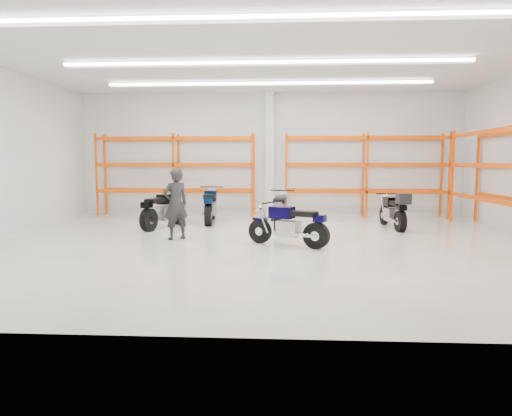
# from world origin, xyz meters

# --- Properties ---
(ground) EXTENTS (14.00, 14.00, 0.00)m
(ground) POSITION_xyz_m (0.00, 0.00, 0.00)
(ground) COLOR beige
(ground) RESTS_ON ground
(room_shell) EXTENTS (14.02, 12.02, 4.51)m
(room_shell) POSITION_xyz_m (0.00, 0.03, 3.28)
(room_shell) COLOR silver
(room_shell) RESTS_ON ground
(motorcycle_main) EXTENTS (1.92, 1.09, 1.02)m
(motorcycle_main) POSITION_xyz_m (0.66, -0.34, 0.48)
(motorcycle_main) COLOR black
(motorcycle_main) RESTS_ON ground
(motorcycle_back_a) EXTENTS (1.01, 2.20, 1.11)m
(motorcycle_back_a) POSITION_xyz_m (-3.13, 2.41, 0.52)
(motorcycle_back_a) COLOR black
(motorcycle_back_a) RESTS_ON ground
(motorcycle_back_b) EXTENTS (0.78, 2.35, 1.16)m
(motorcycle_back_b) POSITION_xyz_m (-1.87, 3.64, 0.54)
(motorcycle_back_b) COLOR black
(motorcycle_back_b) RESTS_ON ground
(motorcycle_back_c) EXTENTS (0.75, 2.27, 1.11)m
(motorcycle_back_c) POSITION_xyz_m (0.41, 2.56, 0.52)
(motorcycle_back_c) COLOR black
(motorcycle_back_c) RESTS_ON ground
(motorcycle_back_d) EXTENTS (0.69, 2.16, 1.11)m
(motorcycle_back_d) POSITION_xyz_m (3.75, 2.57, 0.53)
(motorcycle_back_d) COLOR black
(motorcycle_back_d) RESTS_ON ground
(standing_man) EXTENTS (0.79, 0.75, 1.82)m
(standing_man) POSITION_xyz_m (-2.26, 0.49, 0.91)
(standing_man) COLOR black
(standing_man) RESTS_ON ground
(structural_column) EXTENTS (0.32, 0.32, 4.50)m
(structural_column) POSITION_xyz_m (0.00, 5.82, 2.25)
(structural_column) COLOR white
(structural_column) RESTS_ON ground
(pallet_racking_back_left) EXTENTS (5.67, 0.87, 3.00)m
(pallet_racking_back_left) POSITION_xyz_m (-3.40, 5.48, 1.79)
(pallet_racking_back_left) COLOR #EA3F00
(pallet_racking_back_left) RESTS_ON ground
(pallet_racking_back_right) EXTENTS (5.67, 0.87, 3.00)m
(pallet_racking_back_right) POSITION_xyz_m (3.40, 5.48, 1.79)
(pallet_racking_back_right) COLOR #EA3F00
(pallet_racking_back_right) RESTS_ON ground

